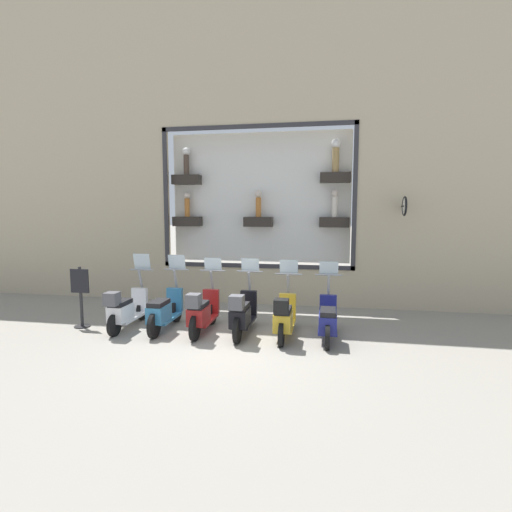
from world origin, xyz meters
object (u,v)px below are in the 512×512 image
object	(u,v)px
scooter_white_5	(125,309)
scooter_teal_4	(164,311)
scooter_navy_0	(328,320)
scooter_black_2	(242,314)
scooter_yellow_1	(284,317)
scooter_red_3	(202,312)
shop_sign_post	(81,296)

from	to	relation	value
scooter_white_5	scooter_teal_4	bearing A→B (deg)	-85.74
scooter_teal_4	scooter_white_5	world-z (taller)	scooter_white_5
scooter_navy_0	scooter_black_2	world-z (taller)	scooter_black_2
scooter_yellow_1	scooter_red_3	bearing A→B (deg)	89.69
scooter_navy_0	scooter_white_5	xyz separation A→B (m)	(-0.06, 4.52, 0.04)
scooter_teal_4	scooter_red_3	bearing A→B (deg)	-93.76
scooter_navy_0	shop_sign_post	world-z (taller)	scooter_navy_0
scooter_white_5	shop_sign_post	distance (m)	1.13
scooter_red_3	scooter_teal_4	bearing A→B (deg)	86.24
scooter_black_2	shop_sign_post	world-z (taller)	scooter_black_2
scooter_black_2	scooter_red_3	size ratio (longest dim) A/B	1.00
scooter_black_2	scooter_white_5	world-z (taller)	scooter_white_5
scooter_teal_4	shop_sign_post	xyz separation A→B (m)	(-0.08, 2.00, 0.30)
scooter_yellow_1	scooter_black_2	world-z (taller)	scooter_black_2
scooter_teal_4	shop_sign_post	distance (m)	2.03
scooter_yellow_1	shop_sign_post	bearing A→B (deg)	90.15
scooter_black_2	scooter_white_5	xyz separation A→B (m)	(-0.01, 2.71, -0.02)
scooter_black_2	scooter_teal_4	world-z (taller)	scooter_teal_4
scooter_white_5	shop_sign_post	size ratio (longest dim) A/B	1.27
scooter_navy_0	shop_sign_post	distance (m)	5.63
scooter_red_3	scooter_white_5	xyz separation A→B (m)	(-0.01, 1.81, -0.02)
scooter_red_3	scooter_white_5	size ratio (longest dim) A/B	1.01
scooter_black_2	shop_sign_post	bearing A→B (deg)	90.35
scooter_navy_0	scooter_yellow_1	world-z (taller)	scooter_yellow_1
scooter_yellow_1	scooter_black_2	distance (m)	0.90
scooter_navy_0	scooter_teal_4	bearing A→B (deg)	89.90
scooter_yellow_1	shop_sign_post	size ratio (longest dim) A/B	1.27
scooter_yellow_1	shop_sign_post	xyz separation A→B (m)	(-0.01, 4.72, 0.28)
scooter_black_2	scooter_teal_4	bearing A→B (deg)	88.16
scooter_navy_0	scooter_yellow_1	bearing A→B (deg)	93.98
scooter_red_3	scooter_teal_4	xyz separation A→B (m)	(0.06, 0.90, -0.04)
scooter_red_3	scooter_yellow_1	bearing A→B (deg)	-90.31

